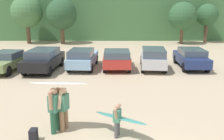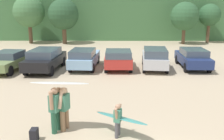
{
  "view_description": "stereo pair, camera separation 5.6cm",
  "coord_description": "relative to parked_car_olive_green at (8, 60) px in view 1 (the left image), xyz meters",
  "views": [
    {
      "loc": [
        -0.67,
        -6.26,
        4.55
      ],
      "look_at": [
        -0.73,
        6.73,
        1.33
      ],
      "focal_mm": 41.21,
      "sensor_mm": 36.0,
      "label": 1
    },
    {
      "loc": [
        -0.62,
        -6.26,
        4.55
      ],
      "look_at": [
        -0.73,
        6.73,
        1.33
      ],
      "focal_mm": 41.21,
      "sensor_mm": 36.0,
      "label": 2
    }
  ],
  "objects": [
    {
      "name": "surfboard_white",
      "position": [
        5.68,
        -9.24,
        1.1
      ],
      "size": [
        2.24,
        0.76,
        0.18
      ],
      "rotation": [
        0.0,
        0.0,
        3.08
      ],
      "color": "white"
    },
    {
      "name": "parked_car_sky_blue",
      "position": [
        5.42,
        0.75,
        0.06
      ],
      "size": [
        2.05,
        4.64,
        1.52
      ],
      "rotation": [
        0.0,
        0.0,
        1.51
      ],
      "color": "#84ADD1",
      "rests_on": "ground_plane"
    },
    {
      "name": "parked_car_silver",
      "position": [
        10.66,
        0.55,
        0.12
      ],
      "size": [
        2.12,
        4.44,
        1.61
      ],
      "rotation": [
        0.0,
        0.0,
        1.48
      ],
      "color": "silver",
      "rests_on": "ground_plane"
    },
    {
      "name": "parked_car_black",
      "position": [
        2.67,
        0.06,
        0.11
      ],
      "size": [
        2.27,
        4.76,
        1.57
      ],
      "rotation": [
        0.0,
        0.0,
        1.5
      ],
      "color": "black",
      "rests_on": "ground_plane"
    },
    {
      "name": "person_adult",
      "position": [
        5.8,
        -9.2,
        0.2
      ],
      "size": [
        0.42,
        0.78,
        1.67
      ],
      "rotation": [
        0.0,
        0.0,
        2.82
      ],
      "color": "#8C6B4C",
      "rests_on": "ground_plane"
    },
    {
      "name": "hillside_ridge",
      "position": [
        8.29,
        22.55,
        3.11
      ],
      "size": [
        108.0,
        12.0,
        7.71
      ],
      "primitive_type": "cube",
      "color": "#427042",
      "rests_on": "ground_plane"
    },
    {
      "name": "tree_right",
      "position": [
        19.66,
        15.0,
        2.72
      ],
      "size": [
        2.76,
        2.76,
        4.88
      ],
      "color": "brown",
      "rests_on": "ground_plane"
    },
    {
      "name": "surfboard_teal",
      "position": [
        7.91,
        -9.62,
        -0.08
      ],
      "size": [
        2.07,
        1.61,
        0.23
      ],
      "rotation": [
        0.0,
        0.0,
        2.57
      ],
      "color": "teal"
    },
    {
      "name": "parked_car_olive_green",
      "position": [
        0.0,
        0.0,
        0.0
      ],
      "size": [
        2.3,
        4.56,
        1.4
      ],
      "rotation": [
        0.0,
        0.0,
        1.47
      ],
      "color": "#6B7F4C",
      "rests_on": "ground_plane"
    },
    {
      "name": "backpack_dropped",
      "position": [
        4.9,
        -10.08,
        -0.52
      ],
      "size": [
        0.24,
        0.34,
        0.45
      ],
      "color": "black",
      "rests_on": "ground_plane"
    },
    {
      "name": "person_child",
      "position": [
        7.8,
        -9.74,
        -0.05
      ],
      "size": [
        0.31,
        0.61,
        1.23
      ],
      "rotation": [
        0.0,
        0.0,
        2.82
      ],
      "color": "#4C4C51",
      "rests_on": "ground_plane"
    },
    {
      "name": "tree_far_left",
      "position": [
        16.2,
        13.66,
        2.62
      ],
      "size": [
        3.43,
        3.43,
        5.1
      ],
      "color": "brown",
      "rests_on": "ground_plane"
    },
    {
      "name": "person_companion",
      "position": [
        5.52,
        -9.38,
        0.23
      ],
      "size": [
        0.43,
        0.71,
        1.72
      ],
      "rotation": [
        0.0,
        0.0,
        2.82
      ],
      "color": "#26593F",
      "rests_on": "ground_plane"
    },
    {
      "name": "parked_car_red",
      "position": [
        7.96,
        0.53,
        0.06
      ],
      "size": [
        1.98,
        3.94,
        1.5
      ],
      "rotation": [
        0.0,
        0.0,
        1.57
      ],
      "color": "#B72D28",
      "rests_on": "ground_plane"
    },
    {
      "name": "tree_center",
      "position": [
        -2.87,
        14.16,
        3.13
      ],
      "size": [
        3.82,
        3.82,
        5.81
      ],
      "color": "brown",
      "rests_on": "ground_plane"
    },
    {
      "name": "tree_left",
      "position": [
        1.46,
        13.85,
        2.84
      ],
      "size": [
        3.74,
        3.74,
        5.48
      ],
      "color": "brown",
      "rests_on": "ground_plane"
    },
    {
      "name": "parked_car_navy",
      "position": [
        13.59,
        0.92,
        0.05
      ],
      "size": [
        1.93,
        4.42,
        1.48
      ],
      "rotation": [
        0.0,
        0.0,
        1.55
      ],
      "color": "navy",
      "rests_on": "ground_plane"
    }
  ]
}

